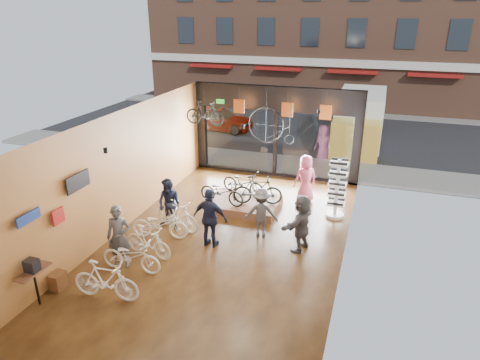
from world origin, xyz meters
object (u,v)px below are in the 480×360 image
at_px(floor_bike_5, 177,215).
at_px(customer_5, 301,223).
at_px(floor_bike_1, 106,280).
at_px(hung_bike, 205,113).
at_px(box_truck, 359,122).
at_px(floor_bike_2, 131,256).
at_px(street_car, 218,118).
at_px(customer_3, 261,213).
at_px(display_platform, 245,205).
at_px(customer_1, 169,204).
at_px(customer_2, 210,218).
at_px(display_bike_mid, 258,190).
at_px(customer_0, 119,237).
at_px(customer_4, 305,179).
at_px(floor_bike_3, 148,242).
at_px(sunglasses_rack, 337,189).
at_px(floor_bike_4, 160,224).
at_px(display_bike_right, 243,183).
at_px(penny_farthing, 273,127).
at_px(display_bike_left, 222,192).

xyz_separation_m(floor_bike_5, customer_5, (4.00, 0.04, 0.36)).
height_order(floor_bike_1, hung_bike, hung_bike).
relative_size(box_truck, floor_bike_2, 3.97).
xyz_separation_m(street_car, customer_3, (5.84, -11.35, 0.11)).
height_order(box_truck, customer_5, box_truck).
bearing_deg(display_platform, customer_5, -41.47).
height_order(customer_1, customer_2, customer_2).
distance_m(street_car, box_truck, 8.10).
distance_m(display_bike_mid, customer_2, 2.76).
bearing_deg(customer_5, customer_0, -44.71).
bearing_deg(customer_4, customer_2, 28.62).
relative_size(floor_bike_3, hung_bike, 1.00).
bearing_deg(customer_3, customer_4, -115.81).
bearing_deg(sunglasses_rack, display_platform, 175.26).
height_order(floor_bike_4, customer_4, customer_4).
xyz_separation_m(box_truck, display_bike_right, (-3.49, -8.06, -0.59)).
xyz_separation_m(box_truck, display_bike_mid, (-2.76, -8.72, -0.53)).
height_order(floor_bike_4, customer_1, customer_1).
distance_m(customer_2, penny_farthing, 5.25).
height_order(box_truck, customer_3, box_truck).
xyz_separation_m(customer_1, customer_4, (3.77, 3.47, 0.04)).
distance_m(box_truck, floor_bike_5, 11.85).
height_order(floor_bike_2, display_bike_right, display_bike_right).
xyz_separation_m(display_platform, customer_2, (-0.18, -2.79, 0.78)).
distance_m(floor_bike_4, display_bike_left, 2.65).
bearing_deg(floor_bike_3, sunglasses_rack, -38.54).
distance_m(floor_bike_5, display_bike_right, 3.05).
height_order(street_car, customer_3, customer_3).
xyz_separation_m(box_truck, customer_1, (-5.12, -10.74, -0.50)).
bearing_deg(hung_bike, customer_0, -177.38).
relative_size(street_car, floor_bike_4, 2.33).
distance_m(floor_bike_2, floor_bike_3, 0.80).
relative_size(display_bike_right, sunglasses_rack, 0.83).
xyz_separation_m(floor_bike_2, floor_bike_4, (-0.13, 1.87, 0.01)).
relative_size(customer_1, customer_3, 1.05).
xyz_separation_m(customer_1, customer_3, (2.95, 0.39, -0.04)).
xyz_separation_m(display_bike_right, customer_3, (1.33, -2.29, 0.06)).
relative_size(floor_bike_4, display_bike_left, 1.04).
distance_m(display_platform, sunglasses_rack, 3.28).
relative_size(floor_bike_1, hung_bike, 1.10).
xyz_separation_m(street_car, display_bike_right, (4.52, -9.06, 0.05)).
relative_size(box_truck, customer_1, 4.04).
distance_m(floor_bike_2, floor_bike_5, 2.54).
height_order(display_platform, customer_4, customer_4).
distance_m(floor_bike_4, display_bike_mid, 3.61).
xyz_separation_m(display_bike_left, hung_bike, (-1.53, 2.27, 2.18)).
height_order(customer_1, customer_5, customer_5).
bearing_deg(customer_5, penny_farthing, -138.15).
bearing_deg(floor_bike_2, display_platform, -22.13).
height_order(display_bike_mid, customer_5, customer_5).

